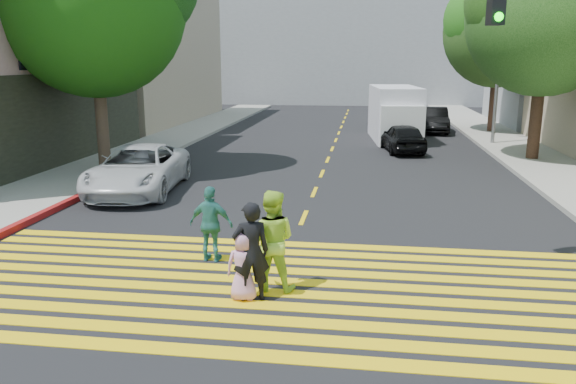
% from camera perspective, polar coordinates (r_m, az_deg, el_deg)
% --- Properties ---
extents(ground, '(120.00, 120.00, 0.00)m').
position_cam_1_polar(ground, '(9.35, -2.62, -12.62)').
color(ground, black).
extents(sidewalk_left, '(3.00, 40.00, 0.15)m').
position_cam_1_polar(sidewalk_left, '(32.15, -10.39, 5.87)').
color(sidewalk_left, gray).
rests_on(sidewalk_left, ground).
extents(sidewalk_right, '(3.00, 60.00, 0.15)m').
position_cam_1_polar(sidewalk_right, '(24.60, 24.24, 2.70)').
color(sidewalk_right, gray).
rests_on(sidewalk_right, ground).
extents(curb_red, '(0.20, 8.00, 0.16)m').
position_cam_1_polar(curb_red, '(17.07, -22.07, -1.29)').
color(curb_red, maroon).
rests_on(curb_red, ground).
extents(crosswalk, '(13.40, 5.30, 0.01)m').
position_cam_1_polar(crosswalk, '(10.49, -1.33, -9.59)').
color(crosswalk, yellow).
rests_on(crosswalk, ground).
extents(lane_line, '(0.12, 34.40, 0.01)m').
position_cam_1_polar(lane_line, '(31.08, 5.04, 5.66)').
color(lane_line, yellow).
rests_on(lane_line, ground).
extents(building_left_tan, '(12.00, 16.00, 10.00)m').
position_cam_1_polar(building_left_tan, '(40.32, -18.41, 13.90)').
color(building_left_tan, tan).
rests_on(building_left_tan, ground).
extents(backdrop_block, '(30.00, 8.00, 12.00)m').
position_cam_1_polar(backdrop_block, '(56.32, 6.62, 15.11)').
color(backdrop_block, gray).
rests_on(backdrop_block, ground).
extents(tree_right_near, '(7.10, 6.72, 8.94)m').
position_cam_1_polar(tree_right_near, '(25.08, 24.96, 16.56)').
color(tree_right_near, black).
rests_on(tree_right_near, ground).
extents(tree_right_far, '(7.53, 7.35, 8.76)m').
position_cam_1_polar(tree_right_far, '(34.12, 20.80, 15.50)').
color(tree_right_far, black).
rests_on(tree_right_far, ground).
extents(pedestrian_man, '(0.75, 0.62, 1.76)m').
position_cam_1_polar(pedestrian_man, '(9.69, -3.79, -6.06)').
color(pedestrian_man, black).
rests_on(pedestrian_man, ground).
extents(pedestrian_woman, '(0.92, 0.72, 1.85)m').
position_cam_1_polar(pedestrian_woman, '(10.11, -1.71, -4.94)').
color(pedestrian_woman, '#B6E73F').
rests_on(pedestrian_woman, ground).
extents(pedestrian_child, '(0.61, 0.40, 1.24)m').
position_cam_1_polar(pedestrian_child, '(9.79, -4.55, -7.48)').
color(pedestrian_child, '#D893BF').
rests_on(pedestrian_child, ground).
extents(pedestrian_extra, '(0.97, 0.49, 1.59)m').
position_cam_1_polar(pedestrian_extra, '(11.66, -7.80, -3.25)').
color(pedestrian_extra, '#2E7774').
rests_on(pedestrian_extra, ground).
extents(white_sedan, '(2.94, 5.45, 1.45)m').
position_cam_1_polar(white_sedan, '(18.33, -14.98, 2.25)').
color(white_sedan, silver).
rests_on(white_sedan, ground).
extents(dark_car_near, '(2.15, 4.05, 1.31)m').
position_cam_1_polar(dark_car_near, '(26.08, 11.56, 5.43)').
color(dark_car_near, black).
rests_on(dark_car_near, ground).
extents(silver_car, '(2.70, 5.21, 1.45)m').
position_cam_1_polar(silver_car, '(37.51, 11.02, 7.87)').
color(silver_car, '#989BA8').
rests_on(silver_car, ground).
extents(dark_car_parked, '(1.64, 4.37, 1.43)m').
position_cam_1_polar(dark_car_parked, '(33.85, 14.56, 7.11)').
color(dark_car_parked, black).
rests_on(dark_car_parked, ground).
extents(white_van, '(2.70, 6.01, 2.75)m').
position_cam_1_polar(white_van, '(29.88, 10.84, 7.68)').
color(white_van, silver).
rests_on(white_van, ground).
extents(street_lamp, '(2.10, 0.44, 9.26)m').
position_cam_1_polar(street_lamp, '(29.07, 20.47, 14.88)').
color(street_lamp, gray).
rests_on(street_lamp, ground).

